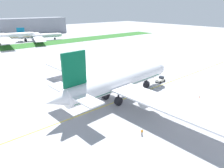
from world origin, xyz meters
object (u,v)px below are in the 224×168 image
at_px(airliner_foreground, 117,82).
at_px(traffic_cone_near_nose, 199,97).
at_px(ground_crew_wingwalker_port, 142,131).
at_px(service_truck_baggage_loader, 65,65).
at_px(parked_airliner_far_right, 38,36).
at_px(parked_airliner_far_centre, 4,37).
at_px(pushback_tug, 161,79).

height_order(airliner_foreground, traffic_cone_near_nose, airliner_foreground).
bearing_deg(traffic_cone_near_nose, ground_crew_wingwalker_port, -175.96).
relative_size(service_truck_baggage_loader, parked_airliner_far_right, 0.08).
bearing_deg(parked_airliner_far_centre, airliner_foreground, -90.54).
height_order(pushback_tug, parked_airliner_far_centre, parked_airliner_far_centre).
bearing_deg(parked_airliner_far_right, traffic_cone_near_nose, -92.33).
bearing_deg(airliner_foreground, service_truck_baggage_loader, 83.61).
distance_m(service_truck_baggage_loader, parked_airliner_far_centre, 102.23).
bearing_deg(ground_crew_wingwalker_port, traffic_cone_near_nose, 4.04).
bearing_deg(airliner_foreground, ground_crew_wingwalker_port, -114.64).
bearing_deg(pushback_tug, ground_crew_wingwalker_port, -148.82).
height_order(service_truck_baggage_loader, parked_airliner_far_right, parked_airliner_far_right).
relative_size(pushback_tug, traffic_cone_near_nose, 10.36).
bearing_deg(airliner_foreground, parked_airliner_far_centre, 89.46).
bearing_deg(service_truck_baggage_loader, pushback_tug, -66.15).
bearing_deg(parked_airliner_far_right, airliner_foreground, -101.53).
distance_m(ground_crew_wingwalker_port, parked_airliner_far_right, 168.95).
bearing_deg(traffic_cone_near_nose, parked_airliner_far_centre, 97.43).
bearing_deg(service_truck_baggage_loader, parked_airliner_far_right, 76.06).
bearing_deg(airliner_foreground, pushback_tug, 3.65).
height_order(pushback_tug, traffic_cone_near_nose, pushback_tug).
height_order(airliner_foreground, pushback_tug, airliner_foreground).
relative_size(pushback_tug, parked_airliner_far_right, 0.09).
height_order(service_truck_baggage_loader, parked_airliner_far_centre, parked_airliner_far_centre).
distance_m(pushback_tug, ground_crew_wingwalker_port, 39.90).
distance_m(airliner_foreground, parked_airliner_far_centre, 149.22).
bearing_deg(ground_crew_wingwalker_port, airliner_foreground, 65.36).
xyz_separation_m(pushback_tug, ground_crew_wingwalker_port, (-34.14, -20.66, -0.07)).
bearing_deg(traffic_cone_near_nose, service_truck_baggage_loader, 105.55).
relative_size(ground_crew_wingwalker_port, traffic_cone_near_nose, 2.76).
bearing_deg(traffic_cone_near_nose, airliner_foreground, 143.95).
bearing_deg(parked_airliner_far_right, service_truck_baggage_loader, -103.94).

